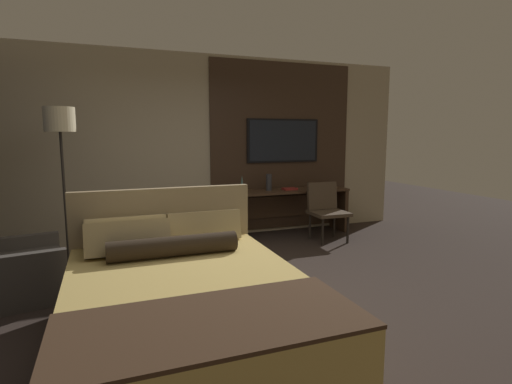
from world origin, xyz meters
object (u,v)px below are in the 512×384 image
object	(u,v)px
book	(290,189)
vase_tall	(269,182)
bed	(185,307)
tv	(283,141)
armchair_by_window	(14,273)
desk_chair	(326,206)
desk	(288,203)
floor_lamp	(60,133)
vase_short	(242,184)

from	to	relation	value
book	vase_tall	bearing A→B (deg)	171.88
bed	tv	xyz separation A→B (m)	(2.25, 3.19, 1.16)
armchair_by_window	desk_chair	bearing A→B (deg)	-88.00
armchair_by_window	book	distance (m)	3.90
desk	tv	distance (m)	1.02
floor_lamp	vase_tall	distance (m)	3.02
desk	tv	world-z (taller)	tv
vase_tall	vase_short	xyz separation A→B (m)	(-0.46, -0.05, 0.00)
bed	desk_chair	distance (m)	3.57
desk_chair	floor_lamp	bearing A→B (deg)	-177.21
desk	book	world-z (taller)	book
bed	desk_chair	world-z (taller)	bed
tv	floor_lamp	xyz separation A→B (m)	(-3.20, -0.85, 0.11)
floor_lamp	vase_short	xyz separation A→B (m)	(2.39, 0.57, -0.75)
floor_lamp	vase_tall	bearing A→B (deg)	12.24
bed	armchair_by_window	world-z (taller)	bed
desk	armchair_by_window	xyz separation A→B (m)	(-3.63, -1.42, -0.25)
bed	desk	xyz separation A→B (m)	(2.25, 2.97, 0.16)
vase_short	book	world-z (taller)	vase_short
vase_short	armchair_by_window	bearing A→B (deg)	-154.46
armchair_by_window	vase_tall	xyz separation A→B (m)	(3.28, 1.40, 0.60)
vase_tall	vase_short	bearing A→B (deg)	-173.73
armchair_by_window	vase_short	bearing A→B (deg)	-74.63
desk_chair	desk	bearing A→B (deg)	125.11
tv	book	world-z (taller)	tv
vase_tall	book	size ratio (longest dim) A/B	1.15
book	vase_short	bearing A→B (deg)	-179.86
bed	book	distance (m)	3.69
floor_lamp	desk	bearing A→B (deg)	11.29
desk_chair	vase_tall	world-z (taller)	vase_tall
desk_chair	floor_lamp	world-z (taller)	floor_lamp
vase_short	vase_tall	bearing A→B (deg)	6.27
desk	tv	xyz separation A→B (m)	(0.00, 0.21, 1.00)
floor_lamp	vase_short	size ratio (longest dim) A/B	7.21
vase_tall	desk	bearing A→B (deg)	3.28
desk	vase_tall	world-z (taller)	vase_tall
vase_short	bed	bearing A→B (deg)	-116.32
vase_short	book	size ratio (longest dim) A/B	1.18
tv	armchair_by_window	xyz separation A→B (m)	(-3.63, -1.63, -1.25)
desk_chair	tv	bearing A→B (deg)	117.13
desk_chair	floor_lamp	distance (m)	3.74
bed	desk_chair	bearing A→B (deg)	42.76
vase_short	floor_lamp	bearing A→B (deg)	-166.63
tv	floor_lamp	distance (m)	3.32
desk	book	bearing A→B (deg)	-92.91
bed	book	bearing A→B (deg)	52.35
floor_lamp	vase_short	distance (m)	2.57
armchair_by_window	vase_tall	distance (m)	3.62
floor_lamp	book	distance (m)	3.36
desk_chair	vase_short	world-z (taller)	vase_short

